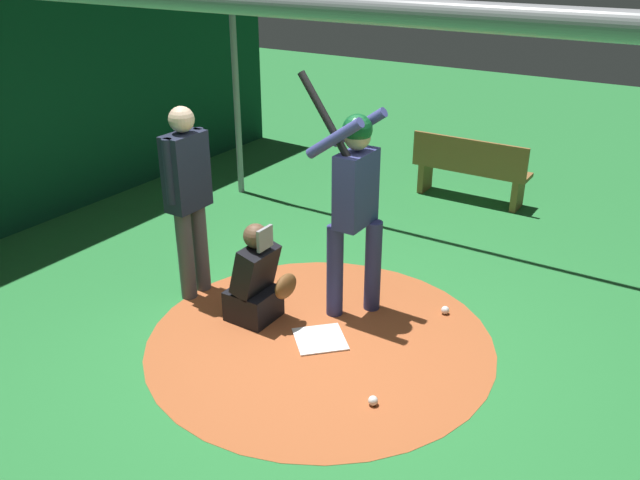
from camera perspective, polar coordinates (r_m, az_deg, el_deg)
ground_plane at (r=5.74m, az=0.00°, el=-8.64°), size 25.54×25.54×0.00m
dirt_circle at (r=5.74m, az=0.00°, el=-8.61°), size 2.97×2.97×0.01m
home_plate at (r=5.74m, az=0.00°, el=-8.54°), size 0.59×0.59×0.01m
batter at (r=5.67m, az=2.99°, el=3.79°), size 0.68×0.49×2.18m
catcher at (r=5.89m, az=-5.48°, el=-3.71°), size 0.58×0.40×0.94m
umpire at (r=6.14m, az=-11.33°, el=4.03°), size 0.23×0.49×1.83m
cage_frame at (r=4.90m, az=0.00°, el=12.59°), size 5.79×5.07×3.03m
bench at (r=8.77m, az=12.82°, el=6.04°), size 1.51×0.36×0.85m
baseball_0 at (r=5.03m, az=4.60°, el=-13.65°), size 0.07×0.07×0.07m
baseball_1 at (r=6.19m, az=10.75°, el=-5.96°), size 0.07×0.07×0.07m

